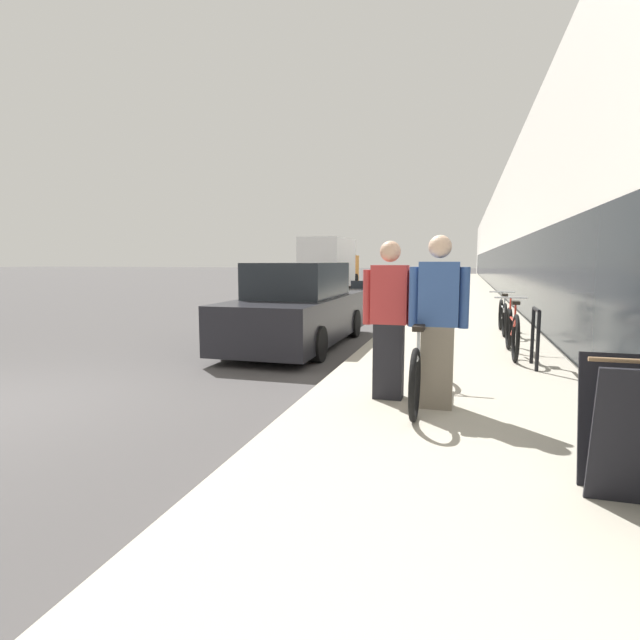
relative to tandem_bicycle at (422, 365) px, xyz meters
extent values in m
cube|color=#B2AA99|center=(0.35, 19.62, -0.45)|extent=(3.25, 70.00, 0.16)
cube|color=silver|center=(7.03, 27.62, 2.34)|extent=(10.00, 70.00, 5.75)
cube|color=#1E2328|center=(2.07, 27.62, 0.72)|extent=(0.10, 63.00, 2.20)
torus|color=black|center=(0.00, 0.83, -0.03)|extent=(0.06, 0.70, 0.70)
torus|color=black|center=(0.00, -0.81, -0.03)|extent=(0.06, 0.70, 0.70)
cylinder|color=#B7BCC1|center=(0.00, 0.01, 0.18)|extent=(0.04, 1.40, 0.04)
cylinder|color=#B7BCC1|center=(0.00, -0.32, 0.09)|extent=(0.04, 0.83, 0.32)
cylinder|color=#B7BCC1|center=(0.00, -0.52, 0.33)|extent=(0.03, 0.03, 0.29)
cube|color=black|center=(0.00, -0.52, 0.47)|extent=(0.11, 0.22, 0.05)
cylinder|color=#B7BCC1|center=(0.00, 0.70, 0.34)|extent=(0.03, 0.03, 0.30)
cylinder|color=silver|center=(0.00, 0.70, 0.49)|extent=(0.52, 0.03, 0.03)
cube|color=#756B5B|center=(0.17, -0.29, 0.05)|extent=(0.32, 0.23, 0.85)
cube|color=#33518E|center=(0.17, -0.29, 0.80)|extent=(0.40, 0.23, 0.65)
cylinder|color=#33518E|center=(-0.08, -0.29, 0.76)|extent=(0.10, 0.10, 0.61)
cylinder|color=#33518E|center=(0.42, -0.29, 0.76)|extent=(0.10, 0.10, 0.61)
sphere|color=beige|center=(0.17, -0.29, 1.27)|extent=(0.23, 0.23, 0.23)
cube|color=black|center=(-0.35, -0.07, 0.04)|extent=(0.32, 0.23, 0.82)
cube|color=#B23333|center=(-0.35, -0.07, 0.77)|extent=(0.39, 0.23, 0.63)
cylinder|color=#B23333|center=(-0.59, -0.07, 0.73)|extent=(0.10, 0.10, 0.60)
cylinder|color=#B23333|center=(-0.11, -0.07, 0.73)|extent=(0.10, 0.10, 0.60)
sphere|color=tan|center=(-0.35, -0.07, 1.23)|extent=(0.22, 0.22, 0.22)
cylinder|color=black|center=(1.41, 1.80, 0.04)|extent=(0.05, 0.05, 0.82)
cylinder|color=black|center=(1.41, 2.35, 0.04)|extent=(0.05, 0.05, 0.82)
cylinder|color=black|center=(1.41, 2.08, 0.45)|extent=(0.05, 0.55, 0.05)
torus|color=black|center=(1.18, 3.53, -0.02)|extent=(0.06, 0.72, 0.72)
torus|color=black|center=(1.18, 2.39, -0.02)|extent=(0.06, 0.72, 0.72)
cylinder|color=red|center=(1.18, 2.96, 0.20)|extent=(0.04, 0.96, 0.04)
cylinder|color=red|center=(1.18, 2.73, 0.10)|extent=(0.04, 0.58, 0.33)
cylinder|color=red|center=(1.18, 2.60, 0.35)|extent=(0.03, 0.03, 0.30)
cube|color=black|center=(1.18, 2.60, 0.50)|extent=(0.11, 0.22, 0.05)
cylinder|color=red|center=(1.18, 3.44, 0.36)|extent=(0.03, 0.03, 0.31)
cylinder|color=silver|center=(1.18, 3.44, 0.51)|extent=(0.52, 0.03, 0.03)
torus|color=black|center=(1.22, 6.04, -0.04)|extent=(0.06, 0.67, 0.67)
torus|color=black|center=(1.22, 4.99, -0.04)|extent=(0.06, 0.67, 0.67)
cylinder|color=#B7BCC1|center=(1.22, 5.51, 0.17)|extent=(0.04, 0.90, 0.04)
cylinder|color=#B7BCC1|center=(1.22, 5.30, 0.07)|extent=(0.04, 0.54, 0.31)
cylinder|color=#B7BCC1|center=(1.22, 5.18, 0.30)|extent=(0.03, 0.03, 0.28)
cube|color=black|center=(1.22, 5.18, 0.44)|extent=(0.11, 0.22, 0.05)
cylinder|color=#B7BCC1|center=(1.22, 5.96, 0.31)|extent=(0.03, 0.03, 0.29)
cylinder|color=silver|center=(1.22, 5.96, 0.46)|extent=(0.52, 0.03, 0.03)
cube|color=black|center=(1.47, -1.79, 0.07)|extent=(0.56, 0.20, 0.89)
cylinder|color=#93704C|center=(1.47, -1.97, 0.51)|extent=(0.56, 0.03, 0.03)
cube|color=black|center=(-2.65, 3.74, 0.03)|extent=(1.69, 4.71, 0.81)
cube|color=#1E2328|center=(-2.65, 3.74, 0.76)|extent=(1.45, 2.35, 0.66)
cylinder|color=black|center=(-3.43, 5.15, -0.23)|extent=(0.22, 0.60, 0.60)
cylinder|color=black|center=(-1.88, 5.15, -0.23)|extent=(0.22, 0.60, 0.60)
cylinder|color=black|center=(-3.43, 2.32, -0.23)|extent=(0.22, 0.60, 0.60)
cylinder|color=black|center=(-1.88, 2.32, -0.23)|extent=(0.22, 0.60, 0.60)
ellipsoid|color=black|center=(-2.51, 9.81, -0.08)|extent=(1.64, 4.33, 0.63)
cube|color=#1E2328|center=(-2.51, 10.35, 0.36)|extent=(1.15, 0.04, 0.26)
cylinder|color=black|center=(-3.27, 11.06, -0.23)|extent=(0.22, 0.60, 0.60)
cylinder|color=black|center=(-1.74, 11.06, -0.23)|extent=(0.22, 0.60, 0.60)
cylinder|color=black|center=(-3.27, 8.55, -0.23)|extent=(0.22, 0.60, 0.60)
cylinder|color=black|center=(-1.74, 8.55, -0.23)|extent=(0.22, 0.60, 0.60)
cube|color=orange|center=(-7.24, 26.04, 0.58)|extent=(2.11, 1.57, 1.77)
cube|color=white|center=(-7.24, 22.90, 1.06)|extent=(2.29, 4.71, 2.72)
cylinder|color=black|center=(-8.29, 25.63, -0.11)|extent=(0.28, 0.84, 0.84)
cylinder|color=black|center=(-6.20, 25.63, -0.11)|extent=(0.28, 0.84, 0.84)
cylinder|color=black|center=(-8.29, 21.96, -0.11)|extent=(0.28, 0.84, 0.84)
cylinder|color=black|center=(-6.20, 21.96, -0.11)|extent=(0.28, 0.84, 0.84)
camera|label=1|loc=(0.40, -5.44, 1.13)|focal=28.00mm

